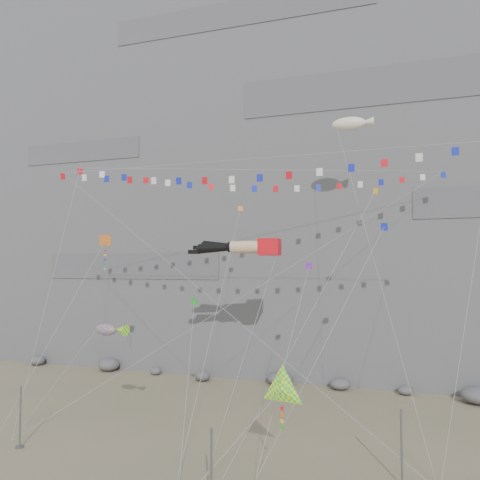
{
  "coord_description": "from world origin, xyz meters",
  "views": [
    {
      "loc": [
        11.0,
        -29.83,
        12.04
      ],
      "look_at": [
        -1.62,
        9.0,
        14.27
      ],
      "focal_mm": 35.0,
      "sensor_mm": 36.0,
      "label": 1
    }
  ],
  "objects": [
    {
      "name": "small_kite_d",
      "position": [
        9.65,
        6.3,
        17.11
      ],
      "size": [
        8.66,
        12.84,
        22.92
      ],
      "color": "yellow",
      "rests_on": "ground"
    },
    {
      "name": "harlequin_kite",
      "position": [
        -11.08,
        2.7,
        14.03
      ],
      "size": [
        4.7,
        8.0,
        16.14
      ],
      "color": "red",
      "rests_on": "ground"
    },
    {
      "name": "small_kite_e",
      "position": [
        10.41,
        4.31,
        14.5
      ],
      "size": [
        7.6,
        10.14,
        18.83
      ],
      "color": "#1422B6",
      "rests_on": "ground"
    },
    {
      "name": "anchor_pole_right",
      "position": [
        11.34,
        -2.1,
        2.06
      ],
      "size": [
        0.12,
        0.12,
        4.12
      ],
      "primitive_type": "cylinder",
      "color": "slate",
      "rests_on": "ground"
    },
    {
      "name": "small_kite_c",
      "position": [
        -3.07,
        2.39,
        9.16
      ],
      "size": [
        4.22,
        10.9,
        14.36
      ],
      "color": "green",
      "rests_on": "ground"
    },
    {
      "name": "anchor_pole_left",
      "position": [
        -12.62,
        -4.33,
        2.01
      ],
      "size": [
        0.12,
        0.12,
        4.02
      ],
      "primitive_type": "cylinder",
      "color": "slate",
      "rests_on": "ground"
    },
    {
      "name": "flag_banner_upper",
      "position": [
        0.56,
        9.26,
        20.37
      ],
      "size": [
        29.85,
        18.64,
        28.15
      ],
      "color": "red",
      "rests_on": "ground"
    },
    {
      "name": "legs_kite",
      "position": [
        -0.65,
        7.25,
        13.56
      ],
      "size": [
        7.76,
        16.01,
        19.97
      ],
      "rotation": [
        0.0,
        0.0,
        0.11
      ],
      "color": "red",
      "rests_on": "ground"
    },
    {
      "name": "cliff",
      "position": [
        0.0,
        32.0,
        25.0
      ],
      "size": [
        80.0,
        28.0,
        50.0
      ],
      "primitive_type": "cube",
      "color": "slate",
      "rests_on": "ground"
    },
    {
      "name": "blimp_windsock",
      "position": [
        7.64,
        11.29,
        24.35
      ],
      "size": [
        7.57,
        13.17,
        27.92
      ],
      "color": "#FAEBCD",
      "rests_on": "ground"
    },
    {
      "name": "ground",
      "position": [
        0.0,
        0.0,
        0.0
      ],
      "size": [
        120.0,
        120.0,
        0.0
      ],
      "primitive_type": "plane",
      "color": "gray",
      "rests_on": "ground"
    },
    {
      "name": "fish_windsock",
      "position": [
        -8.73,
        -0.49,
        7.41
      ],
      "size": [
        7.4,
        3.33,
        9.61
      ],
      "color": "#FF600D",
      "rests_on": "ground"
    },
    {
      "name": "anchor_pole_center",
      "position": [
        2.67,
        -8.59,
        2.13
      ],
      "size": [
        0.12,
        0.12,
        4.27
      ],
      "primitive_type": "cylinder",
      "color": "slate",
      "rests_on": "ground"
    },
    {
      "name": "small_kite_a",
      "position": [
        -1.58,
        8.58,
        16.48
      ],
      "size": [
        1.65,
        15.39,
        22.6
      ],
      "color": "#E35C13",
      "rests_on": "ground"
    },
    {
      "name": "talus_boulders",
      "position": [
        0.0,
        17.0,
        0.6
      ],
      "size": [
        60.0,
        3.0,
        1.2
      ],
      "primitive_type": null,
      "color": "slate",
      "rests_on": "ground"
    },
    {
      "name": "flag_banner_lower",
      "position": [
        0.78,
        3.01,
        19.93
      ],
      "size": [
        32.93,
        5.63,
        24.08
      ],
      "color": "red",
      "rests_on": "ground"
    },
    {
      "name": "delta_kite",
      "position": [
        5.22,
        -4.77,
        5.34
      ],
      "size": [
        5.97,
        4.74,
        8.12
      ],
      "color": "#FFF70D",
      "rests_on": "ground"
    },
    {
      "name": "small_kite_b",
      "position": [
        4.93,
        5.73,
        11.77
      ],
      "size": [
        1.95,
        11.02,
        15.92
      ],
      "color": "purple",
      "rests_on": "ground"
    }
  ]
}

